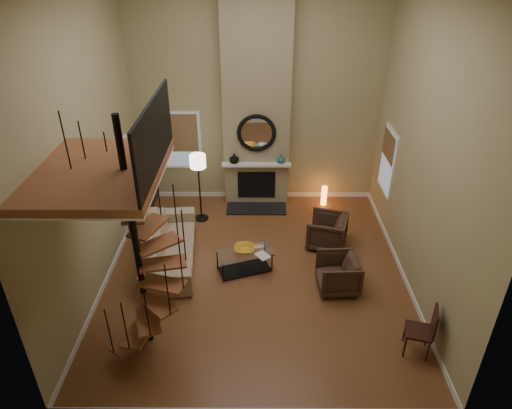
{
  "coord_description": "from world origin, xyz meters",
  "views": [
    {
      "loc": [
        0.04,
        -7.45,
        5.96
      ],
      "look_at": [
        0.0,
        0.4,
        1.4
      ],
      "focal_mm": 32.15,
      "sensor_mm": 36.0,
      "label": 1
    }
  ],
  "objects_px": {
    "hutch": "(144,172)",
    "coffee_table": "(245,259)",
    "armchair_near": "(330,232)",
    "accent_lamp": "(324,196)",
    "side_chair": "(425,329)",
    "floor_lamp": "(198,167)",
    "armchair_far": "(342,273)",
    "sofa": "(169,244)"
  },
  "relations": [
    {
      "from": "armchair_far",
      "to": "floor_lamp",
      "type": "xyz_separation_m",
      "value": [
        -3.01,
        2.56,
        1.06
      ]
    },
    {
      "from": "hutch",
      "to": "coffee_table",
      "type": "relative_size",
      "value": 1.41
    },
    {
      "from": "armchair_near",
      "to": "side_chair",
      "type": "height_order",
      "value": "side_chair"
    },
    {
      "from": "hutch",
      "to": "side_chair",
      "type": "height_order",
      "value": "hutch"
    },
    {
      "from": "armchair_far",
      "to": "side_chair",
      "type": "xyz_separation_m",
      "value": [
        1.07,
        -1.62,
        0.17
      ]
    },
    {
      "from": "floor_lamp",
      "to": "accent_lamp",
      "type": "distance_m",
      "value": 3.37
    },
    {
      "from": "sofa",
      "to": "armchair_far",
      "type": "height_order",
      "value": "sofa"
    },
    {
      "from": "coffee_table",
      "to": "armchair_near",
      "type": "bearing_deg",
      "value": 25.61
    },
    {
      "from": "hutch",
      "to": "armchair_far",
      "type": "bearing_deg",
      "value": -35.84
    },
    {
      "from": "armchair_near",
      "to": "armchair_far",
      "type": "xyz_separation_m",
      "value": [
        0.02,
        -1.44,
        0.0
      ]
    },
    {
      "from": "hutch",
      "to": "floor_lamp",
      "type": "relative_size",
      "value": 1.04
    },
    {
      "from": "hutch",
      "to": "accent_lamp",
      "type": "xyz_separation_m",
      "value": [
        4.54,
        0.05,
        -0.7
      ]
    },
    {
      "from": "sofa",
      "to": "accent_lamp",
      "type": "height_order",
      "value": "sofa"
    },
    {
      "from": "coffee_table",
      "to": "floor_lamp",
      "type": "bearing_deg",
      "value": 118.9
    },
    {
      "from": "armchair_near",
      "to": "floor_lamp",
      "type": "bearing_deg",
      "value": -93.74
    },
    {
      "from": "sofa",
      "to": "hutch",
      "type": "bearing_deg",
      "value": 17.17
    },
    {
      "from": "hutch",
      "to": "accent_lamp",
      "type": "bearing_deg",
      "value": 0.69
    },
    {
      "from": "sofa",
      "to": "accent_lamp",
      "type": "relative_size",
      "value": 4.96
    },
    {
      "from": "sofa",
      "to": "accent_lamp",
      "type": "bearing_deg",
      "value": -61.87
    },
    {
      "from": "accent_lamp",
      "to": "floor_lamp",
      "type": "bearing_deg",
      "value": -166.8
    },
    {
      "from": "armchair_near",
      "to": "coffee_table",
      "type": "bearing_deg",
      "value": -47.64
    },
    {
      "from": "armchair_far",
      "to": "coffee_table",
      "type": "height_order",
      "value": "armchair_far"
    },
    {
      "from": "hutch",
      "to": "sofa",
      "type": "relative_size",
      "value": 0.69
    },
    {
      "from": "sofa",
      "to": "coffee_table",
      "type": "distance_m",
      "value": 1.64
    },
    {
      "from": "floor_lamp",
      "to": "accent_lamp",
      "type": "bearing_deg",
      "value": 13.2
    },
    {
      "from": "sofa",
      "to": "armchair_near",
      "type": "height_order",
      "value": "sofa"
    },
    {
      "from": "armchair_near",
      "to": "floor_lamp",
      "type": "relative_size",
      "value": 0.49
    },
    {
      "from": "hutch",
      "to": "coffee_table",
      "type": "bearing_deg",
      "value": -46.27
    },
    {
      "from": "armchair_near",
      "to": "sofa",
      "type": "bearing_deg",
      "value": -64.52
    },
    {
      "from": "armchair_near",
      "to": "floor_lamp",
      "type": "xyz_separation_m",
      "value": [
        -2.99,
        1.12,
        1.06
      ]
    },
    {
      "from": "accent_lamp",
      "to": "armchair_near",
      "type": "bearing_deg",
      "value": -92.92
    },
    {
      "from": "coffee_table",
      "to": "side_chair",
      "type": "distance_m",
      "value": 3.68
    },
    {
      "from": "hutch",
      "to": "armchair_near",
      "type": "relative_size",
      "value": 2.13
    },
    {
      "from": "armchair_far",
      "to": "accent_lamp",
      "type": "xyz_separation_m",
      "value": [
        0.07,
        3.28,
        -0.1
      ]
    },
    {
      "from": "floor_lamp",
      "to": "sofa",
      "type": "bearing_deg",
      "value": -106.41
    },
    {
      "from": "armchair_far",
      "to": "coffee_table",
      "type": "relative_size",
      "value": 0.63
    },
    {
      "from": "hutch",
      "to": "accent_lamp",
      "type": "distance_m",
      "value": 4.59
    },
    {
      "from": "hutch",
      "to": "armchair_near",
      "type": "distance_m",
      "value": 4.83
    },
    {
      "from": "accent_lamp",
      "to": "side_chair",
      "type": "xyz_separation_m",
      "value": [
        1.0,
        -4.9,
        0.28
      ]
    },
    {
      "from": "armchair_far",
      "to": "accent_lamp",
      "type": "bearing_deg",
      "value": 176.11
    },
    {
      "from": "coffee_table",
      "to": "armchair_far",
      "type": "bearing_deg",
      "value": -15.93
    },
    {
      "from": "armchair_far",
      "to": "side_chair",
      "type": "bearing_deg",
      "value": 30.83
    }
  ]
}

